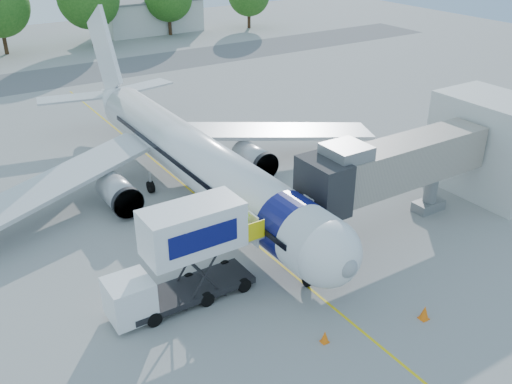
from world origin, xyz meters
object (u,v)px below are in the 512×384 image
jet_bridge (387,168)px  ground_tug (370,375)px  aircraft (192,157)px  catering_hiloader (182,257)px

jet_bridge → ground_tug: bearing=-135.9°
aircraft → ground_tug: bearing=-96.3°
aircraft → jet_bridge: bearing=-54.3°
ground_tug → jet_bridge: bearing=28.4°
aircraft → jet_bridge: size_ratio=2.71×
jet_bridge → catering_hiloader: 14.35m
jet_bridge → ground_tug: jet_bridge is taller
jet_bridge → catering_hiloader: bearing=-180.0°
jet_bridge → catering_hiloader: jet_bridge is taller
aircraft → catering_hiloader: size_ratio=4.44×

